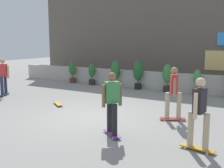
% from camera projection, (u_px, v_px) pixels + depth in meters
% --- Properties ---
extents(ground_plane, '(48.00, 48.00, 0.00)m').
position_uv_depth(ground_plane, '(89.00, 117.00, 8.92)').
color(ground_plane, gray).
extents(planter_wall, '(18.00, 0.40, 0.90)m').
position_uv_depth(planter_wall, '(155.00, 81.00, 13.99)').
color(planter_wall, '#B2ADA3').
rests_on(planter_wall, ground).
extents(building_backdrop, '(20.00, 2.08, 6.50)m').
position_uv_depth(building_backdrop, '(179.00, 29.00, 16.96)').
color(building_backdrop, '#60564C').
rests_on(building_backdrop, ground).
extents(potted_plant_0, '(0.40, 0.40, 1.26)m').
position_uv_depth(potted_plant_0, '(72.00, 71.00, 16.06)').
color(potted_plant_0, brown).
rests_on(potted_plant_0, ground).
extents(potted_plant_1, '(0.37, 0.37, 1.21)m').
position_uv_depth(potted_plant_1, '(92.00, 74.00, 15.38)').
color(potted_plant_1, '#2D2823').
rests_on(potted_plant_1, ground).
extents(potted_plant_2, '(0.49, 0.49, 1.46)m').
position_uv_depth(potted_plant_2, '(115.00, 72.00, 14.58)').
color(potted_plant_2, brown).
rests_on(potted_plant_2, ground).
extents(potted_plant_3, '(0.52, 0.52, 1.52)m').
position_uv_depth(potted_plant_3, '(138.00, 72.00, 13.91)').
color(potted_plant_3, black).
rests_on(potted_plant_3, ground).
extents(potted_plant_4, '(0.45, 0.45, 1.37)m').
position_uv_depth(potted_plant_4, '(167.00, 76.00, 13.16)').
color(potted_plant_4, '#2D2823').
rests_on(potted_plant_4, ground).
extents(potted_plant_5, '(0.36, 0.36, 1.19)m').
position_uv_depth(potted_plant_5, '(197.00, 82.00, 12.48)').
color(potted_plant_5, brown).
rests_on(potted_plant_5, ground).
extents(skater_by_wall_left, '(0.81, 0.52, 1.70)m').
position_uv_depth(skater_by_wall_left, '(174.00, 91.00, 8.41)').
color(skater_by_wall_left, maroon).
rests_on(skater_by_wall_left, ground).
extents(skater_far_right, '(0.75, 0.65, 1.70)m').
position_uv_depth(skater_far_right, '(112.00, 101.00, 7.02)').
color(skater_far_right, '#72338C').
rests_on(skater_far_right, ground).
extents(skater_far_left, '(0.53, 0.81, 1.70)m').
position_uv_depth(skater_far_left, '(3.00, 75.00, 12.26)').
color(skater_far_left, '#266699').
rests_on(skater_far_left, ground).
extents(skater_by_wall_right, '(0.82, 0.55, 1.70)m').
position_uv_depth(skater_by_wall_right, '(199.00, 111.00, 6.05)').
color(skater_by_wall_right, '#BF8C26').
rests_on(skater_by_wall_right, ground).
extents(skateboard_near_camera, '(0.76, 0.63, 0.08)m').
position_uv_depth(skateboard_near_camera, '(58.00, 103.00, 10.58)').
color(skateboard_near_camera, '#BF8C26').
rests_on(skateboard_near_camera, ground).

